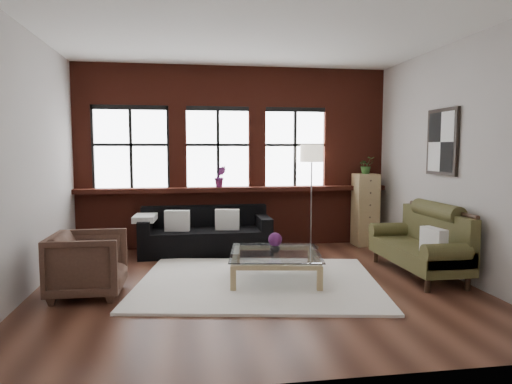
{
  "coord_description": "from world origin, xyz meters",
  "views": [
    {
      "loc": [
        -0.87,
        -5.69,
        1.75
      ],
      "look_at": [
        0.1,
        0.6,
        1.15
      ],
      "focal_mm": 32.0,
      "sensor_mm": 36.0,
      "label": 1
    }
  ],
  "objects": [
    {
      "name": "floor",
      "position": [
        0.0,
        0.0,
        0.0
      ],
      "size": [
        5.5,
        5.5,
        0.0
      ],
      "primitive_type": "plane",
      "color": "#422318",
      "rests_on": "ground"
    },
    {
      "name": "ceiling",
      "position": [
        0.0,
        0.0,
        3.2
      ],
      "size": [
        5.5,
        5.5,
        0.0
      ],
      "primitive_type": "plane",
      "rotation": [
        3.14,
        0.0,
        0.0
      ],
      "color": "white",
      "rests_on": "ground"
    },
    {
      "name": "wall_back",
      "position": [
        0.0,
        2.5,
        1.6
      ],
      "size": [
        5.5,
        0.0,
        5.5
      ],
      "primitive_type": "plane",
      "rotation": [
        1.57,
        0.0,
        0.0
      ],
      "color": "#B1ABA5",
      "rests_on": "ground"
    },
    {
      "name": "wall_front",
      "position": [
        0.0,
        -2.5,
        1.6
      ],
      "size": [
        5.5,
        0.0,
        5.5
      ],
      "primitive_type": "plane",
      "rotation": [
        -1.57,
        0.0,
        0.0
      ],
      "color": "#B1ABA5",
      "rests_on": "ground"
    },
    {
      "name": "wall_left",
      "position": [
        -2.75,
        0.0,
        1.6
      ],
      "size": [
        0.0,
        5.0,
        5.0
      ],
      "primitive_type": "plane",
      "rotation": [
        1.57,
        0.0,
        1.57
      ],
      "color": "#B1ABA5",
      "rests_on": "ground"
    },
    {
      "name": "wall_right",
      "position": [
        2.75,
        0.0,
        1.6
      ],
      "size": [
        0.0,
        5.0,
        5.0
      ],
      "primitive_type": "plane",
      "rotation": [
        1.57,
        0.0,
        -1.57
      ],
      "color": "#B1ABA5",
      "rests_on": "ground"
    },
    {
      "name": "brick_backwall",
      "position": [
        0.0,
        2.44,
        1.6
      ],
      "size": [
        5.5,
        0.12,
        3.2
      ],
      "primitive_type": null,
      "color": "#5A1F15",
      "rests_on": "floor"
    },
    {
      "name": "sill_ledge",
      "position": [
        0.0,
        2.35,
        1.04
      ],
      "size": [
        5.5,
        0.3,
        0.08
      ],
      "primitive_type": "cube",
      "color": "#5A1F15",
      "rests_on": "brick_backwall"
    },
    {
      "name": "window_left",
      "position": [
        -1.8,
        2.45,
        1.75
      ],
      "size": [
        1.38,
        0.1,
        1.5
      ],
      "primitive_type": null,
      "color": "black",
      "rests_on": "brick_backwall"
    },
    {
      "name": "window_mid",
      "position": [
        -0.3,
        2.45,
        1.75
      ],
      "size": [
        1.38,
        0.1,
        1.5
      ],
      "primitive_type": null,
      "color": "black",
      "rests_on": "brick_backwall"
    },
    {
      "name": "window_right",
      "position": [
        1.1,
        2.45,
        1.75
      ],
      "size": [
        1.38,
        0.1,
        1.5
      ],
      "primitive_type": null,
      "color": "black",
      "rests_on": "brick_backwall"
    },
    {
      "name": "wall_poster",
      "position": [
        2.72,
        0.3,
        1.85
      ],
      "size": [
        0.05,
        0.74,
        0.94
      ],
      "primitive_type": null,
      "color": "black",
      "rests_on": "wall_right"
    },
    {
      "name": "shag_rug",
      "position": [
        0.04,
        0.06,
        0.02
      ],
      "size": [
        3.45,
        2.91,
        0.03
      ],
      "primitive_type": "cube",
      "rotation": [
        0.0,
        0.0,
        -0.17
      ],
      "color": "white",
      "rests_on": "floor"
    },
    {
      "name": "dark_sofa",
      "position": [
        -0.56,
        1.9,
        0.39
      ],
      "size": [
        2.16,
        0.88,
        0.78
      ],
      "primitive_type": null,
      "color": "black",
      "rests_on": "floor"
    },
    {
      "name": "pillow_a",
      "position": [
        -1.02,
        1.8,
        0.58
      ],
      "size": [
        0.42,
        0.21,
        0.34
      ],
      "primitive_type": "cube",
      "rotation": [
        0.0,
        0.0,
        -0.18
      ],
      "color": "silver",
      "rests_on": "dark_sofa"
    },
    {
      "name": "pillow_b",
      "position": [
        -0.2,
        1.8,
        0.58
      ],
      "size": [
        0.42,
        0.2,
        0.34
      ],
      "primitive_type": "cube",
      "rotation": [
        0.0,
        0.0,
        -0.15
      ],
      "color": "silver",
      "rests_on": "dark_sofa"
    },
    {
      "name": "vintage_settee",
      "position": [
        2.3,
        0.13,
        0.48
      ],
      "size": [
        0.79,
        1.79,
        0.95
      ],
      "primitive_type": null,
      "color": "#43401E",
      "rests_on": "floor"
    },
    {
      "name": "pillow_settee",
      "position": [
        2.22,
        -0.42,
        0.59
      ],
      "size": [
        0.19,
        0.4,
        0.34
      ],
      "primitive_type": "cube",
      "rotation": [
        0.0,
        0.0,
        0.14
      ],
      "color": "silver",
      "rests_on": "vintage_settee"
    },
    {
      "name": "armchair",
      "position": [
        -2.04,
        -0.12,
        0.38
      ],
      "size": [
        0.85,
        0.83,
        0.77
      ],
      "primitive_type": "imported",
      "rotation": [
        0.0,
        0.0,
        1.56
      ],
      "color": "#432B21",
      "rests_on": "floor"
    },
    {
      "name": "coffee_table",
      "position": [
        0.29,
        0.16,
        0.19
      ],
      "size": [
        1.35,
        1.35,
        0.39
      ],
      "primitive_type": null,
      "rotation": [
        0.0,
        0.0,
        -0.16
      ],
      "color": "#A08656",
      "rests_on": "shag_rug"
    },
    {
      "name": "vase",
      "position": [
        0.29,
        0.16,
        0.45
      ],
      "size": [
        0.16,
        0.16,
        0.14
      ],
      "primitive_type": "imported",
      "rotation": [
        0.0,
        0.0,
        0.29
      ],
      "color": "#B2B2B2",
      "rests_on": "coffee_table"
    },
    {
      "name": "flowers",
      "position": [
        0.29,
        0.16,
        0.55
      ],
      "size": [
        0.18,
        0.18,
        0.18
      ],
      "primitive_type": "sphere",
      "color": "#581E56",
      "rests_on": "vase"
    },
    {
      "name": "drawer_chest",
      "position": [
        2.35,
        2.12,
        0.65
      ],
      "size": [
        0.4,
        0.4,
        1.31
      ],
      "primitive_type": "cube",
      "color": "#A08656",
      "rests_on": "floor"
    },
    {
      "name": "potted_plant_top",
      "position": [
        2.35,
        2.12,
        1.46
      ],
      "size": [
        0.3,
        0.26,
        0.31
      ],
      "primitive_type": "imported",
      "rotation": [
        0.0,
        0.0,
        0.08
      ],
      "color": "#2D5923",
      "rests_on": "drawer_chest"
    },
    {
      "name": "floor_lamp",
      "position": [
        1.31,
        2.04,
        0.99
      ],
      "size": [
        0.4,
        0.4,
        1.98
      ],
      "primitive_type": null,
      "color": "#A5A5A8",
      "rests_on": "floor"
    },
    {
      "name": "sill_plant",
      "position": [
        -0.27,
        2.32,
        1.27
      ],
      "size": [
        0.22,
        0.19,
        0.37
      ],
      "primitive_type": "imported",
      "rotation": [
        0.0,
        0.0,
        0.11
      ],
      "color": "#581E56",
      "rests_on": "sill_ledge"
    }
  ]
}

